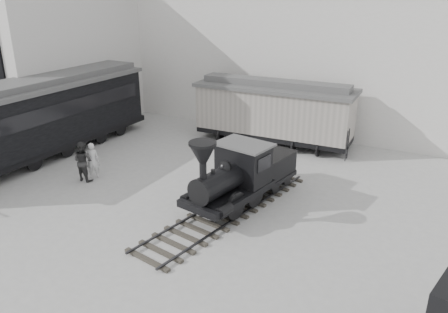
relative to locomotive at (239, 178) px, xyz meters
The scene contains 8 objects.
ground 4.36m from the locomotive, 107.18° to the right, with size 90.00×90.00×0.00m, color #9E9E9B.
north_wall 11.88m from the locomotive, 96.44° to the left, with size 34.00×2.51×11.00m.
west_pavilion 17.15m from the locomotive, 159.27° to the left, with size 7.00×12.11×9.00m.
locomotive is the anchor object (origin of this frame).
boxcar 8.02m from the locomotive, 101.78° to the left, with size 8.95×3.01×3.64m.
passenger_coach 11.46m from the locomotive, behind, with size 3.27×14.29×3.81m.
visitor_a 7.23m from the locomotive, behind, with size 0.62×0.41×1.70m, color silver.
visitor_b 7.43m from the locomotive, behind, with size 0.91×0.71×1.87m, color #2C2C2C.
Camera 1 is at (8.14, -10.36, 8.24)m, focal length 35.00 mm.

